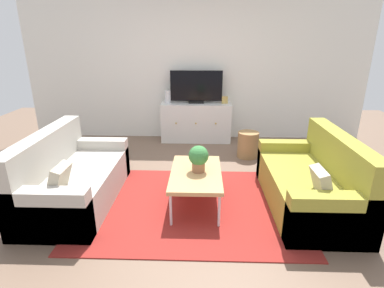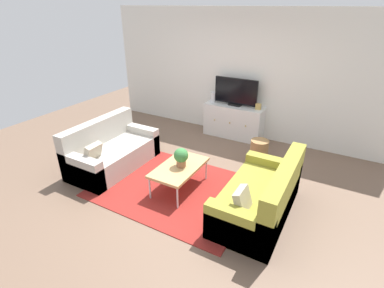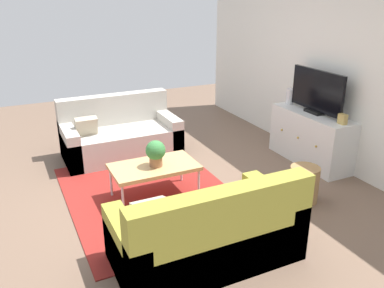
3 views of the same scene
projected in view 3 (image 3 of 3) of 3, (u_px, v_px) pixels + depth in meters
ground_plane at (162, 193)px, 4.92m from camera, size 10.00×10.00×0.00m
wall_back at (334, 66)px, 5.45m from camera, size 6.40×0.12×2.70m
area_rug at (150, 195)px, 4.86m from camera, size 2.50×1.90×0.01m
couch_left_side at (119, 136)px, 5.99m from camera, size 0.86×1.66×0.86m
couch_right_side at (209, 237)px, 3.57m from camera, size 0.86×1.66×0.86m
coffee_table at (154, 168)px, 4.68m from camera, size 0.58×1.00×0.42m
potted_plant at (156, 152)px, 4.59m from camera, size 0.23×0.23×0.31m
tv_console at (311, 138)px, 5.69m from camera, size 1.30×0.47×0.73m
flat_screen_tv at (317, 92)px, 5.45m from camera, size 0.96×0.16×0.59m
glass_vase at (290, 96)px, 5.96m from camera, size 0.11×0.11×0.23m
mantel_clock at (343, 119)px, 5.09m from camera, size 0.11×0.07×0.13m
wicker_basket at (304, 184)px, 4.67m from camera, size 0.34×0.34×0.43m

